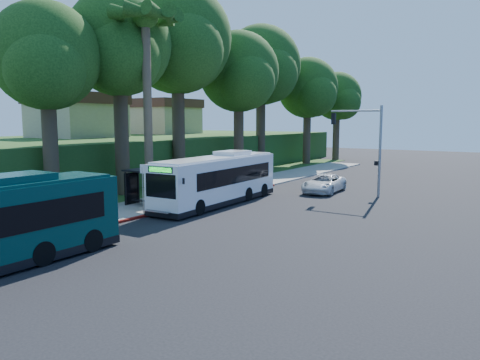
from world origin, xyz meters
The scene contains 18 objects.
ground centered at (0.00, 0.00, 0.00)m, with size 140.00×140.00×0.00m, color black.
sidewalk centered at (-7.30, 0.00, 0.06)m, with size 4.50×70.00×0.12m, color gray.
red_curb centered at (-5.00, -4.00, 0.07)m, with size 0.25×30.00×0.13m, color maroon.
grass_verge centered at (-13.00, 5.00, 0.03)m, with size 8.00×70.00×0.06m, color #234719.
bus_shelter centered at (-7.26, -2.86, 1.81)m, with size 3.20×1.51×2.55m.
stop_sign_pole centered at (-5.40, -5.00, 2.08)m, with size 0.35×0.06×3.17m.
traffic_signal_pole centered at (3.78, 10.00, 4.42)m, with size 4.10×0.30×7.00m.
palm_tree centered at (-8.20, -1.50, 12.38)m, with size 4.20×4.20×14.40m.
hillside_backdrop centered at (-26.30, 15.10, 2.44)m, with size 24.00×60.00×8.80m.
tree_0 centered at (-12.40, -0.02, 11.20)m, with size 8.40×8.00×15.70m.
tree_1 centered at (-13.37, 7.98, 12.73)m, with size 10.50×10.00×18.26m.
tree_2 centered at (-11.89, 15.98, 10.48)m, with size 8.82×8.40×15.12m.
tree_3 centered at (-13.88, 23.98, 11.98)m, with size 10.08×9.60×17.28m.
tree_4 centered at (-11.40, 31.98, 9.73)m, with size 8.40×8.00×14.14m.
tree_5 centered at (-10.41, 39.99, 8.96)m, with size 7.35×7.00×12.86m.
tree_6 centered at (-12.91, -6.01, 9.71)m, with size 7.56×7.20×13.74m.
white_bus centered at (-3.80, 0.82, 1.78)m, with size 3.08×12.32×3.65m.
pickup centered at (0.36, 9.87, 0.74)m, with size 2.46×5.33×1.48m, color white.
Camera 1 is at (15.21, -25.73, 5.88)m, focal length 35.00 mm.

